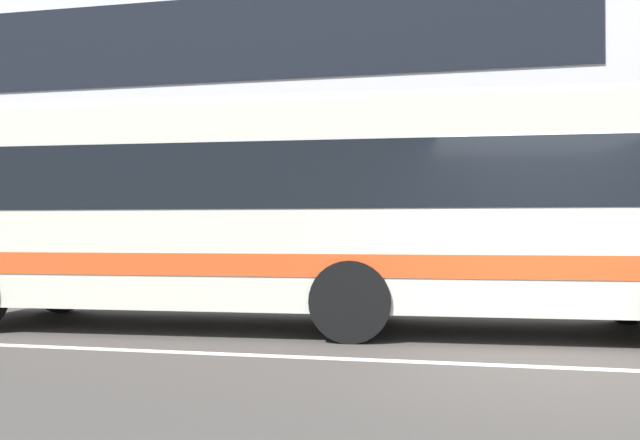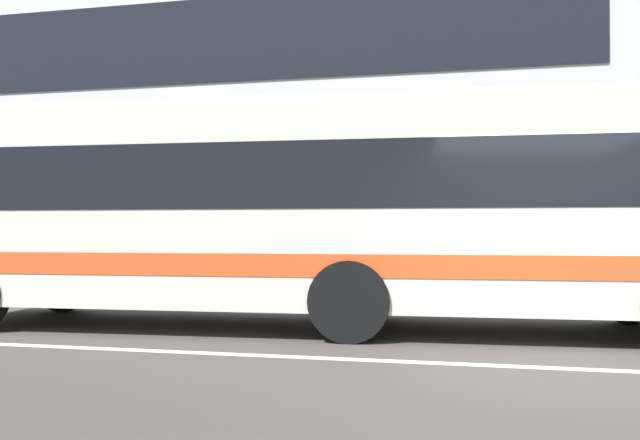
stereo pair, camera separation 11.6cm
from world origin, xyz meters
name	(u,v)px [view 1 (the left image)]	position (x,y,z in m)	size (l,w,h in m)	color
ground_plane	(563,368)	(0.00, 0.00, 0.00)	(160.00, 160.00, 0.00)	#423C39
lane_centre_line	(563,368)	(0.00, 0.00, 0.00)	(60.00, 0.16, 0.01)	silver
apartment_block_left	(215,106)	(-8.46, 12.56, 5.14)	(22.64, 8.30, 10.28)	silver
transit_bus	(313,206)	(-3.04, 2.19, 1.70)	(11.04, 3.10, 3.08)	beige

